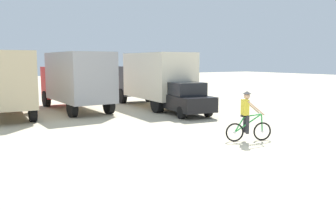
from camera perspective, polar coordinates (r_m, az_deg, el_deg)
name	(u,v)px	position (r m, az deg, el deg)	size (l,w,h in m)	color
ground_plane	(217,154)	(11.12, 7.97, -7.92)	(120.00, 120.00, 0.00)	beige
box_truck_tan_camper	(4,81)	(19.89, -25.07, 3.62)	(2.79, 6.89, 3.35)	#CCB78E
box_truck_grey_hauler	(76,78)	(20.97, -14.76, 4.21)	(2.58, 6.82, 3.35)	#9E9EA3
box_truck_cream_rv	(154,77)	(21.89, -2.29, 4.56)	(2.58, 6.82, 3.35)	beige
sedan_parked	(183,98)	(18.85, 2.50, 1.10)	(2.20, 4.36, 1.76)	black
cyclist_orange_shirt	(247,118)	(12.89, 12.79, -2.09)	(1.62, 0.78, 1.82)	black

